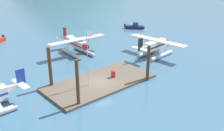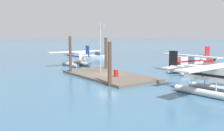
# 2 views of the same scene
# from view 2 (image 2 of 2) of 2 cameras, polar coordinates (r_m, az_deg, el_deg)

# --- Properties ---
(ground_plane) EXTENTS (1200.00, 1200.00, 0.00)m
(ground_plane) POSITION_cam_2_polar(r_m,az_deg,el_deg) (31.93, -1.02, -2.66)
(ground_plane) COLOR #38607F
(dock_platform) EXTENTS (14.20, 6.82, 0.30)m
(dock_platform) POSITION_cam_2_polar(r_m,az_deg,el_deg) (31.91, -1.02, -2.39)
(dock_platform) COLOR brown
(dock_platform) RESTS_ON ground
(piling_near_left) EXTENTS (0.38, 0.38, 5.40)m
(piling_near_left) POSITION_cam_2_polar(r_m,az_deg,el_deg) (34.75, -9.99, 2.50)
(piling_near_left) COLOR #4C3323
(piling_near_left) RESTS_ON ground
(piling_near_right) EXTENTS (0.42, 0.42, 4.78)m
(piling_near_right) POSITION_cam_2_polar(r_m,az_deg,el_deg) (25.32, -0.57, 0.32)
(piling_near_right) COLOR #4C3323
(piling_near_right) RESTS_ON ground
(piling_far_left) EXTENTS (0.43, 0.43, 5.20)m
(piling_far_left) POSITION_cam_2_polar(r_m,az_deg,el_deg) (37.68, -1.48, 2.78)
(piling_far_left) COLOR #4C3323
(piling_far_left) RESTS_ON ground
(flagpole) EXTENTS (0.95, 0.10, 6.92)m
(flagpole) POSITION_cam_2_polar(r_m,az_deg,el_deg) (32.92, -2.65, 5.57)
(flagpole) COLOR silver
(flagpole) RESTS_ON dock_platform
(fuel_drum) EXTENTS (0.62, 0.62, 0.88)m
(fuel_drum) POSITION_cam_2_polar(r_m,az_deg,el_deg) (29.98, 1.00, -1.85)
(fuel_drum) COLOR #AD1E19
(fuel_drum) RESTS_ON dock_platform
(mooring_buoy) EXTENTS (0.77, 0.77, 0.77)m
(mooring_buoy) POSITION_cam_2_polar(r_m,az_deg,el_deg) (44.63, -7.82, 0.49)
(mooring_buoy) COLOR orange
(mooring_buoy) RESTS_ON ground
(seaplane_silver_bow_right) EXTENTS (10.46, 7.98, 3.84)m
(seaplane_silver_bow_right) POSITION_cam_2_polar(r_m,az_deg,el_deg) (36.55, 17.98, 0.71)
(seaplane_silver_bow_right) COLOR #B7BABF
(seaplane_silver_bow_right) RESTS_ON ground
(seaplane_cream_stbd_fwd) EXTENTS (7.97, 10.48, 3.84)m
(seaplane_cream_stbd_fwd) POSITION_cam_2_polar(r_m,az_deg,el_deg) (23.73, 22.65, -2.63)
(seaplane_cream_stbd_fwd) COLOR #B7BABF
(seaplane_cream_stbd_fwd) RESTS_ON ground
(seaplane_white_port_fwd) EXTENTS (7.98, 10.43, 3.84)m
(seaplane_white_port_fwd) POSITION_cam_2_polar(r_m,az_deg,el_deg) (44.36, -8.64, 1.98)
(seaplane_white_port_fwd) COLOR #B7BABF
(seaplane_white_port_fwd) RESTS_ON ground
(boat_red_open_north) EXTENTS (4.34, 3.54, 1.50)m
(boat_red_open_north) POSITION_cam_2_polar(r_m,az_deg,el_deg) (54.32, 20.90, 1.33)
(boat_red_open_north) COLOR #B2231E
(boat_red_open_north) RESTS_ON ground
(boat_white_open_west) EXTENTS (4.74, 2.69, 1.50)m
(boat_white_open_west) POSITION_cam_2_polar(r_m,az_deg,el_deg) (60.21, -3.23, 2.27)
(boat_white_open_west) COLOR silver
(boat_white_open_west) RESTS_ON ground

